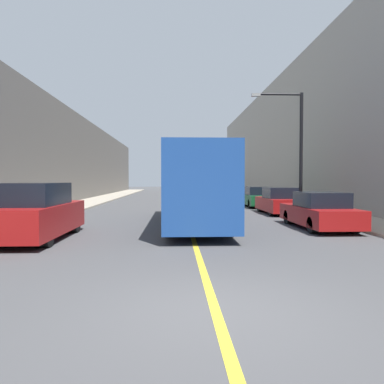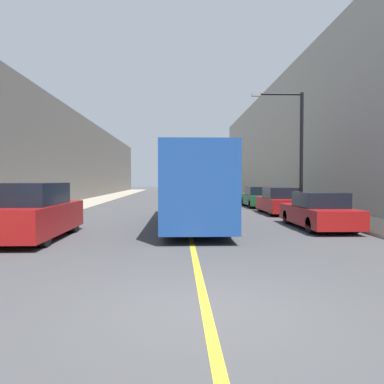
{
  "view_description": "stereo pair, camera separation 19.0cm",
  "coord_description": "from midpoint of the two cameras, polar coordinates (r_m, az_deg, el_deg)",
  "views": [
    {
      "loc": [
        -0.61,
        -5.51,
        1.97
      ],
      "look_at": [
        0.37,
        15.81,
        1.27
      ],
      "focal_mm": 35.0,
      "sensor_mm": 36.0,
      "label": 1
    },
    {
      "loc": [
        -0.42,
        -5.51,
        1.97
      ],
      "look_at": [
        0.37,
        15.81,
        1.27
      ],
      "focal_mm": 35.0,
      "sensor_mm": 36.0,
      "label": 2
    }
  ],
  "objects": [
    {
      "name": "street_lamp_right",
      "position": [
        22.65,
        15.32,
        7.28
      ],
      "size": [
        3.02,
        0.24,
        6.88
      ],
      "color": "black",
      "rests_on": "sidewalk_right"
    },
    {
      "name": "sidewalk_right",
      "position": [
        36.54,
        10.71,
        -1.15
      ],
      "size": [
        2.97,
        72.0,
        0.1
      ],
      "primitive_type": "cube",
      "color": "#A89E8C",
      "rests_on": "ground"
    },
    {
      "name": "building_row_right",
      "position": [
        37.67,
        15.98,
        7.96
      ],
      "size": [
        4.0,
        72.0,
        12.0
      ],
      "primitive_type": "cube",
      "color": "gray",
      "rests_on": "ground"
    },
    {
      "name": "bus",
      "position": [
        16.36,
        -0.07,
        0.99
      ],
      "size": [
        2.44,
        10.98,
        3.2
      ],
      "color": "#1E4793",
      "rests_on": "ground"
    },
    {
      "name": "building_row_left",
      "position": [
        37.2,
        -19.7,
        4.91
      ],
      "size": [
        4.0,
        72.0,
        8.0
      ],
      "primitive_type": "cube",
      "color": "#66605B",
      "rests_on": "ground"
    },
    {
      "name": "parked_suv_left",
      "position": [
        13.37,
        -23.21,
        -3.0
      ],
      "size": [
        1.99,
        4.98,
        1.87
      ],
      "color": "maroon",
      "rests_on": "ground"
    },
    {
      "name": "sidewalk_left",
      "position": [
        36.32,
        -14.37,
        -1.2
      ],
      "size": [
        2.97,
        72.0,
        0.1
      ],
      "primitive_type": "cube",
      "color": "#A89E8C",
      "rests_on": "ground"
    },
    {
      "name": "car_right_near",
      "position": [
        15.95,
        18.48,
        -2.89
      ],
      "size": [
        1.83,
        4.78,
        1.47
      ],
      "color": "maroon",
      "rests_on": "ground"
    },
    {
      "name": "ground_plane",
      "position": [
        5.87,
        2.65,
        -17.71
      ],
      "size": [
        200.0,
        200.0,
        0.0
      ],
      "primitive_type": "plane",
      "color": "#474749"
    },
    {
      "name": "road_center_line",
      "position": [
        35.57,
        -1.79,
        -1.28
      ],
      "size": [
        0.16,
        72.0,
        0.01
      ],
      "primitive_type": "cube",
      "color": "gold",
      "rests_on": "ground"
    },
    {
      "name": "car_right_mid",
      "position": [
        22.09,
        12.87,
        -1.49
      ],
      "size": [
        1.8,
        4.41,
        1.53
      ],
      "color": "maroon",
      "rests_on": "ground"
    },
    {
      "name": "car_right_far",
      "position": [
        27.45,
        9.78,
        -0.87
      ],
      "size": [
        1.87,
        4.68,
        1.46
      ],
      "color": "#145128",
      "rests_on": "ground"
    }
  ]
}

